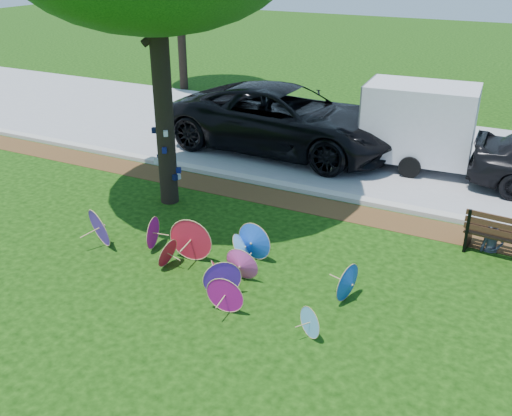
# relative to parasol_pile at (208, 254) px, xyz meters

# --- Properties ---
(ground) EXTENTS (90.00, 90.00, 0.00)m
(ground) POSITION_rel_parasol_pile_xyz_m (-0.12, -0.71, -0.38)
(ground) COLOR black
(ground) RESTS_ON ground
(mulch_strip) EXTENTS (90.00, 1.00, 0.01)m
(mulch_strip) POSITION_rel_parasol_pile_xyz_m (-0.12, 3.79, -0.37)
(mulch_strip) COLOR #472D16
(mulch_strip) RESTS_ON ground
(curb) EXTENTS (90.00, 0.30, 0.12)m
(curb) POSITION_rel_parasol_pile_xyz_m (-0.12, 4.49, -0.32)
(curb) COLOR #B7B5AD
(curb) RESTS_ON ground
(street) EXTENTS (90.00, 8.00, 0.01)m
(street) POSITION_rel_parasol_pile_xyz_m (-0.12, 8.64, -0.37)
(street) COLOR gray
(street) RESTS_ON ground
(parasol_pile) EXTENTS (5.92, 2.19, 0.93)m
(parasol_pile) POSITION_rel_parasol_pile_xyz_m (0.00, 0.00, 0.00)
(parasol_pile) COLOR red
(parasol_pile) RESTS_ON ground
(black_van) EXTENTS (7.16, 3.44, 1.97)m
(black_van) POSITION_rel_parasol_pile_xyz_m (-1.68, 7.26, 0.60)
(black_van) COLOR black
(black_van) RESTS_ON ground
(cargo_trailer) EXTENTS (3.05, 2.05, 2.65)m
(cargo_trailer) POSITION_rel_parasol_pile_xyz_m (2.26, 7.64, 0.95)
(cargo_trailer) COLOR silver
(cargo_trailer) RESTS_ON ground
(person_left) EXTENTS (0.52, 0.40, 1.26)m
(person_left) POSITION_rel_parasol_pile_xyz_m (4.83, 3.32, 0.25)
(person_left) COLOR #353749
(person_left) RESTS_ON ground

